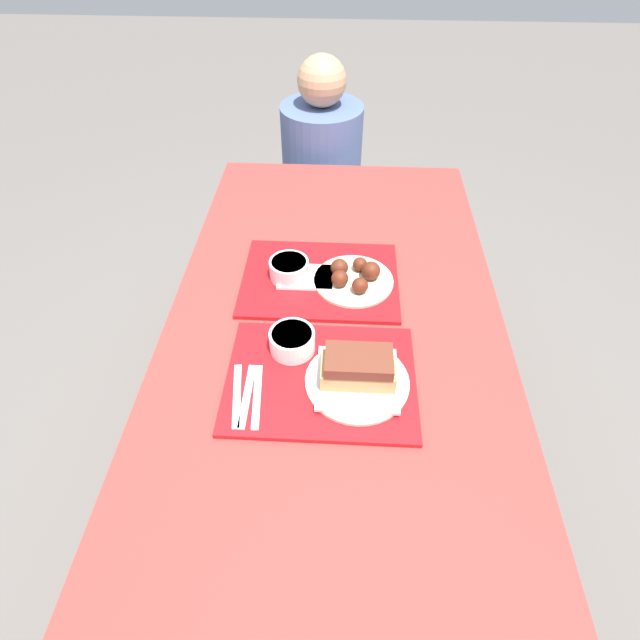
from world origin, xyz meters
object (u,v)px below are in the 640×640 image
(tray_near, at_px, (321,379))
(bowl_coleslaw_near, at_px, (292,340))
(brisket_sandwich_plate, at_px, (358,373))
(bowl_coleslaw_far, at_px, (289,268))
(tray_far, at_px, (320,279))
(person_seated_across, at_px, (322,154))
(wings_plate_far, at_px, (354,276))

(tray_near, distance_m, bowl_coleslaw_near, 0.11)
(brisket_sandwich_plate, relative_size, bowl_coleslaw_far, 2.17)
(bowl_coleslaw_near, bearing_deg, tray_near, -49.01)
(tray_near, xyz_separation_m, brisket_sandwich_plate, (0.08, -0.01, 0.04))
(tray_near, relative_size, tray_far, 1.00)
(tray_far, bearing_deg, bowl_coleslaw_far, 179.71)
(brisket_sandwich_plate, height_order, person_seated_across, person_seated_across)
(person_seated_across, bearing_deg, bowl_coleslaw_near, -90.52)
(bowl_coleslaw_far, bearing_deg, tray_near, -73.27)
(tray_near, bearing_deg, tray_far, 93.37)
(bowl_coleslaw_near, distance_m, wings_plate_far, 0.29)
(tray_near, distance_m, brisket_sandwich_plate, 0.09)
(wings_plate_far, height_order, person_seated_across, person_seated_across)
(bowl_coleslaw_far, height_order, wings_plate_far, wings_plate_far)
(bowl_coleslaw_far, distance_m, wings_plate_far, 0.18)
(tray_near, xyz_separation_m, bowl_coleslaw_far, (-0.10, 0.35, 0.04))
(tray_near, xyz_separation_m, tray_far, (-0.02, 0.35, 0.00))
(wings_plate_far, relative_size, person_seated_across, 0.33)
(tray_near, relative_size, wings_plate_far, 1.97)
(tray_near, bearing_deg, wings_plate_far, 77.87)
(bowl_coleslaw_near, xyz_separation_m, bowl_coleslaw_far, (-0.03, 0.27, 0.00))
(bowl_coleslaw_near, height_order, wings_plate_far, wings_plate_far)
(tray_far, relative_size, person_seated_across, 0.65)
(bowl_coleslaw_near, height_order, brisket_sandwich_plate, brisket_sandwich_plate)
(bowl_coleslaw_far, relative_size, wings_plate_far, 0.50)
(tray_far, bearing_deg, brisket_sandwich_plate, -74.15)
(brisket_sandwich_plate, distance_m, person_seated_across, 1.26)
(bowl_coleslaw_near, bearing_deg, person_seated_across, 89.48)
(tray_near, relative_size, bowl_coleslaw_far, 3.97)
(tray_far, distance_m, wings_plate_far, 0.10)
(bowl_coleslaw_near, relative_size, person_seated_across, 0.16)
(brisket_sandwich_plate, bearing_deg, bowl_coleslaw_far, 117.39)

